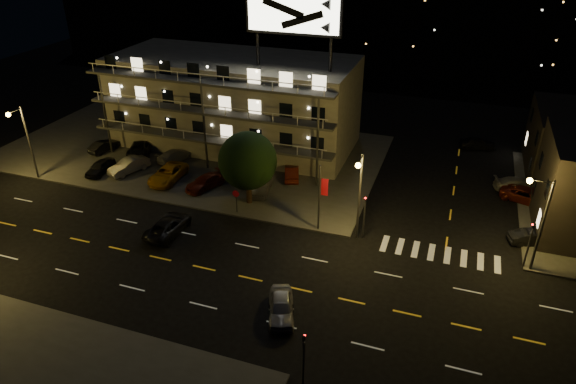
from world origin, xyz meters
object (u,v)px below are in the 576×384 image
(lot_car_2, at_px, (168,174))
(road_car_west, at_px, (168,226))
(lot_car_4, at_px, (261,185))
(lot_car_7, at_px, (175,155))
(side_car_0, at_px, (532,238))
(tree, at_px, (247,162))
(road_car_east, at_px, (281,307))

(lot_car_2, bearing_deg, road_car_west, -60.44)
(lot_car_4, bearing_deg, lot_car_7, 154.28)
(lot_car_4, xyz_separation_m, road_car_west, (-4.96, -9.48, -0.16))
(side_car_0, xyz_separation_m, road_car_west, (-30.10, -8.63, 0.10))
(lot_car_2, relative_size, lot_car_4, 1.22)
(tree, distance_m, road_car_east, 16.51)
(side_car_0, height_order, road_car_east, road_car_east)
(tree, xyz_separation_m, lot_car_7, (-11.60, 6.10, -3.64))
(lot_car_2, height_order, road_car_east, lot_car_2)
(lot_car_2, distance_m, road_car_east, 23.70)
(tree, height_order, road_car_east, tree)
(tree, height_order, road_car_west, tree)
(tree, height_order, lot_car_7, tree)
(lot_car_4, xyz_separation_m, road_car_east, (8.00, -16.13, -0.16))
(road_car_east, xyz_separation_m, road_car_west, (-12.96, 6.65, -0.01))
(lot_car_4, height_order, road_car_east, lot_car_4)
(lot_car_4, xyz_separation_m, lot_car_7, (-11.93, 3.75, -0.10))
(lot_car_4, distance_m, road_car_west, 10.70)
(tree, distance_m, lot_car_4, 4.27)
(tree, relative_size, lot_car_4, 1.65)
(lot_car_7, distance_m, road_car_west, 14.96)
(lot_car_4, bearing_deg, side_car_0, -10.23)
(lot_car_7, bearing_deg, side_car_0, -166.98)
(tree, height_order, lot_car_2, tree)
(tree, relative_size, lot_car_7, 1.61)
(lot_car_7, bearing_deg, tree, 172.35)
(lot_car_7, bearing_deg, lot_car_4, -177.34)
(tree, distance_m, side_car_0, 25.80)
(side_car_0, relative_size, road_car_west, 0.72)
(road_car_west, bearing_deg, lot_car_4, -117.12)
(lot_car_4, height_order, road_car_west, lot_car_4)
(lot_car_2, distance_m, road_car_west, 10.05)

